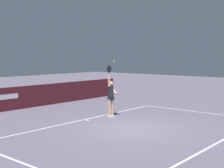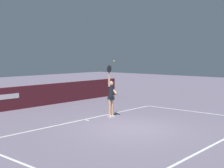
# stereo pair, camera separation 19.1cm
# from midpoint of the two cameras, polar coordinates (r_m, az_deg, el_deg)

# --- Properties ---
(ground_plane) EXTENTS (60.00, 60.00, 0.00)m
(ground_plane) POSITION_cam_midpoint_polar(r_m,az_deg,el_deg) (12.44, 3.09, -8.04)
(ground_plane) COLOR slate
(court_lines) EXTENTS (10.18, 6.07, 0.00)m
(court_lines) POSITION_cam_midpoint_polar(r_m,az_deg,el_deg) (12.24, 4.38, -8.25)
(court_lines) COLOR white
(court_lines) RESTS_ON ground
(back_wall) EXTENTS (14.77, 0.19, 1.20)m
(back_wall) POSITION_cam_midpoint_polar(r_m,az_deg,el_deg) (17.58, -16.04, -2.33)
(back_wall) COLOR #4C1720
(back_wall) RESTS_ON ground
(tennis_player) EXTENTS (0.44, 0.47, 2.41)m
(tennis_player) POSITION_cam_midpoint_polar(r_m,az_deg,el_deg) (14.58, -0.58, -2.09)
(tennis_player) COLOR tan
(tennis_player) RESTS_ON ground
(tennis_ball) EXTENTS (0.07, 0.07, 0.07)m
(tennis_ball) POSITION_cam_midpoint_polar(r_m,az_deg,el_deg) (14.42, -0.03, 4.18)
(tennis_ball) COLOR #CADA2D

